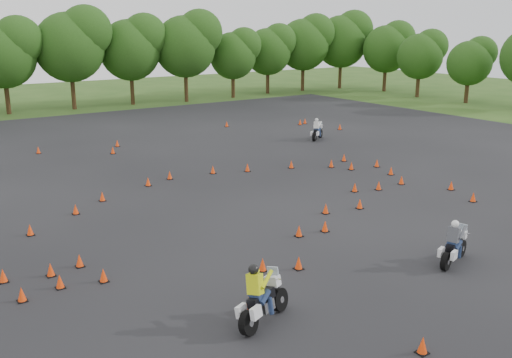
{
  "coord_description": "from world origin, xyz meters",
  "views": [
    {
      "loc": [
        -14.76,
        -17.45,
        8.25
      ],
      "look_at": [
        0.0,
        4.0,
        1.2
      ],
      "focal_mm": 40.0,
      "sensor_mm": 36.0,
      "label": 1
    }
  ],
  "objects": [
    {
      "name": "ground",
      "position": [
        0.0,
        0.0,
        0.0
      ],
      "size": [
        140.0,
        140.0,
        0.0
      ],
      "primitive_type": "plane",
      "color": "#2D5119",
      "rests_on": "ground"
    },
    {
      "name": "rider_white",
      "position": [
        12.7,
        14.36,
        0.82
      ],
      "size": [
        2.12,
        1.67,
        1.62
      ],
      "primitive_type": null,
      "rotation": [
        0.0,
        0.0,
        0.57
      ],
      "color": "silver",
      "rests_on": "ground"
    },
    {
      "name": "rider_yellow",
      "position": [
        -6.2,
        -5.53,
        0.91
      ],
      "size": [
        2.44,
        1.57,
        1.81
      ],
      "primitive_type": null,
      "rotation": [
        0.0,
        0.0,
        0.39
      ],
      "color": "#C9D613",
      "rests_on": "ground"
    },
    {
      "name": "asphalt_pad",
      "position": [
        0.0,
        6.0,
        0.01
      ],
      "size": [
        62.0,
        62.0,
        0.0
      ],
      "primitive_type": "plane",
      "color": "black",
      "rests_on": "ground"
    },
    {
      "name": "traffic_cones",
      "position": [
        -0.11,
        5.54,
        0.23
      ],
      "size": [
        36.72,
        33.31,
        0.45
      ],
      "color": "#FF3F0A",
      "rests_on": "asphalt_pad"
    },
    {
      "name": "treeline",
      "position": [
        3.33,
        35.12,
        4.63
      ],
      "size": [
        87.1,
        32.29,
        10.68
      ],
      "color": "#214614",
      "rests_on": "ground"
    },
    {
      "name": "rider_grey",
      "position": [
        1.78,
        -5.87,
        0.84
      ],
      "size": [
        2.26,
        1.29,
        1.67
      ],
      "primitive_type": null,
      "rotation": [
        0.0,
        0.0,
        0.31
      ],
      "color": "#484A50",
      "rests_on": "ground"
    }
  ]
}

